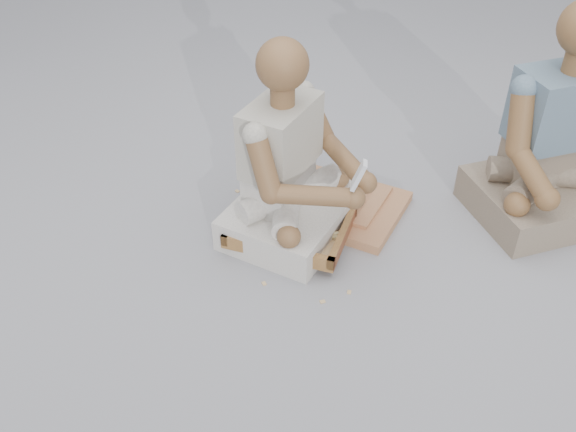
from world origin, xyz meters
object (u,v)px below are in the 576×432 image
(carved_panel, at_px, (328,202))
(companion, at_px, (556,150))
(tool_tray, at_px, (291,228))
(craftsman, at_px, (290,173))

(carved_panel, distance_m, companion, 0.96)
(carved_panel, xyz_separation_m, companion, (0.88, 0.27, 0.29))
(carved_panel, height_order, companion, companion)
(tool_tray, height_order, craftsman, craftsman)
(craftsman, height_order, companion, companion)
(carved_panel, bearing_deg, companion, 17.31)
(carved_panel, bearing_deg, tool_tray, -105.76)
(carved_panel, xyz_separation_m, craftsman, (-0.10, -0.21, 0.26))
(tool_tray, bearing_deg, craftsman, 111.36)
(craftsman, bearing_deg, carved_panel, 162.96)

